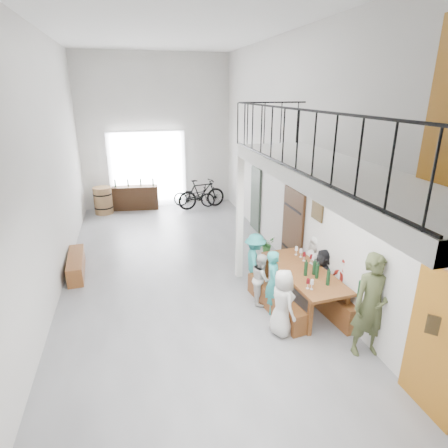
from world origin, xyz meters
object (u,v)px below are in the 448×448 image
object	(u,v)px
oak_barrel	(103,200)
bicycle_near	(194,196)
serving_counter	(136,198)
bench_inner	(275,301)
tasting_table	(304,274)
side_bench	(76,265)
host_standing	(372,306)

from	to	relation	value
oak_barrel	bicycle_near	world-z (taller)	oak_barrel
serving_counter	bench_inner	bearing A→B (deg)	-65.60
tasting_table	serving_counter	size ratio (longest dim) A/B	1.37
serving_counter	bicycle_near	size ratio (longest dim) A/B	1.04
side_bench	tasting_table	bearing A→B (deg)	-29.49
oak_barrel	serving_counter	distance (m)	1.17
side_bench	bicycle_near	size ratio (longest dim) A/B	0.99
tasting_table	bicycle_near	bearing A→B (deg)	93.41
serving_counter	host_standing	bearing A→B (deg)	-62.71
side_bench	host_standing	size ratio (longest dim) A/B	0.87
bench_inner	serving_counter	xyz separation A→B (m)	(-2.51, 7.74, 0.22)
tasting_table	side_bench	world-z (taller)	tasting_table
oak_barrel	serving_counter	bearing A→B (deg)	12.80
bench_inner	serving_counter	bearing A→B (deg)	99.25
side_bench	serving_counter	world-z (taller)	serving_counter
side_bench	bicycle_near	bearing A→B (deg)	52.02
host_standing	bicycle_near	distance (m)	9.21
oak_barrel	host_standing	xyz separation A→B (m)	(4.68, -9.05, 0.43)
bench_inner	side_bench	bearing A→B (deg)	137.44
bench_inner	side_bench	world-z (taller)	side_bench
oak_barrel	host_standing	distance (m)	10.20
host_standing	serving_counter	bearing A→B (deg)	116.56
serving_counter	oak_barrel	bearing A→B (deg)	-160.75
tasting_table	bench_inner	distance (m)	0.80
tasting_table	bench_inner	xyz separation A→B (m)	(-0.63, -0.08, -0.49)
oak_barrel	tasting_table	bearing A→B (deg)	-60.00
oak_barrel	bicycle_near	size ratio (longest dim) A/B	0.61
bench_inner	oak_barrel	distance (m)	8.33
bench_inner	side_bench	distance (m)	4.91
side_bench	serving_counter	bearing A→B (deg)	72.62
host_standing	bicycle_near	size ratio (longest dim) A/B	1.14
oak_barrel	serving_counter	xyz separation A→B (m)	(1.14, 0.26, -0.05)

